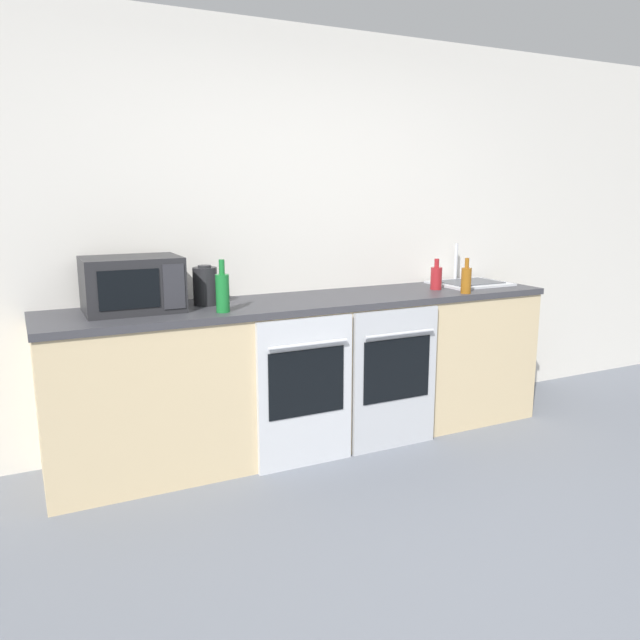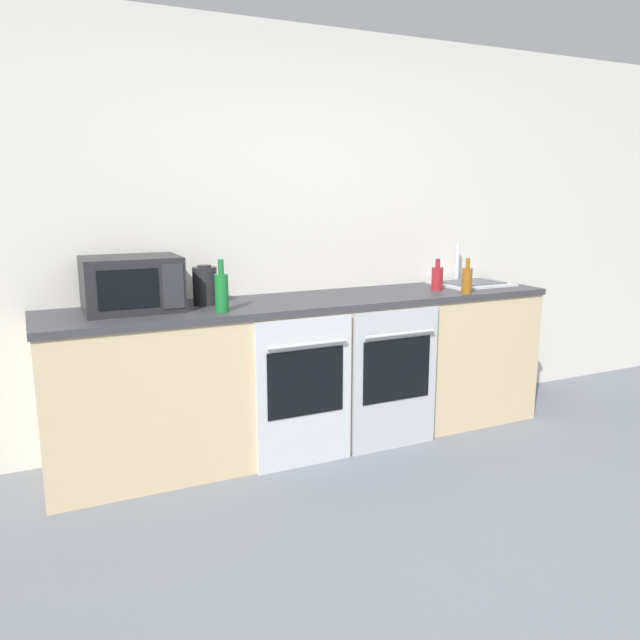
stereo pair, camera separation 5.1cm
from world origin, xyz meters
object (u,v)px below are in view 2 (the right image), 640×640
(bottle_green, at_px, (222,291))
(bottle_amber, at_px, (467,280))
(microwave, at_px, (132,284))
(bottle_red, at_px, (437,278))
(kettle, at_px, (205,286))
(oven_left, at_px, (305,392))
(sink, at_px, (471,282))
(oven_right, at_px, (395,379))

(bottle_green, bearing_deg, bottle_amber, -2.44)
(microwave, height_order, bottle_amber, microwave)
(bottle_red, xyz_separation_m, kettle, (-1.57, 0.11, 0.03))
(bottle_red, distance_m, bottle_green, 1.55)
(microwave, relative_size, bottle_green, 1.79)
(oven_left, xyz_separation_m, sink, (1.47, 0.39, 0.50))
(bottle_red, xyz_separation_m, bottle_amber, (0.07, -0.22, 0.01))
(oven_right, xyz_separation_m, kettle, (-1.06, 0.40, 0.59))
(microwave, relative_size, bottle_amber, 2.24)
(sink, bearing_deg, bottle_amber, -132.37)
(bottle_amber, bearing_deg, bottle_red, 107.65)
(oven_right, distance_m, bottle_amber, 0.81)
(oven_left, bearing_deg, bottle_red, 14.85)
(bottle_green, height_order, kettle, bottle_green)
(oven_left, distance_m, microwave, 1.14)
(oven_right, bearing_deg, bottle_amber, 7.00)
(oven_right, xyz_separation_m, bottle_red, (0.50, 0.29, 0.56))
(bottle_amber, height_order, sink, sink)
(sink, bearing_deg, microwave, -179.92)
(oven_right, relative_size, bottle_green, 3.06)
(kettle, bearing_deg, bottle_red, -3.97)
(bottle_green, xyz_separation_m, sink, (1.90, 0.25, -0.10))
(sink, bearing_deg, oven_right, -155.82)
(bottle_green, distance_m, kettle, 0.27)
(oven_right, distance_m, microwave, 1.65)
(bottle_amber, xyz_separation_m, kettle, (-1.64, 0.33, 0.02))
(microwave, relative_size, sink, 1.03)
(bottle_red, xyz_separation_m, bottle_green, (-1.54, -0.16, 0.03))
(bottle_amber, xyz_separation_m, bottle_green, (-1.62, 0.07, 0.02))
(bottle_red, distance_m, bottle_amber, 0.24)
(oven_right, distance_m, bottle_green, 1.21)
(sink, bearing_deg, bottle_red, -165.65)
(oven_left, bearing_deg, oven_right, 0.00)
(oven_right, distance_m, kettle, 1.28)
(bottle_red, distance_m, sink, 0.38)
(oven_left, relative_size, oven_right, 1.00)
(bottle_amber, distance_m, bottle_green, 1.62)
(oven_left, relative_size, kettle, 3.82)
(kettle, height_order, sink, sink)
(oven_left, bearing_deg, bottle_green, 162.17)
(oven_right, height_order, microwave, microwave)
(oven_right, height_order, bottle_red, bottle_red)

